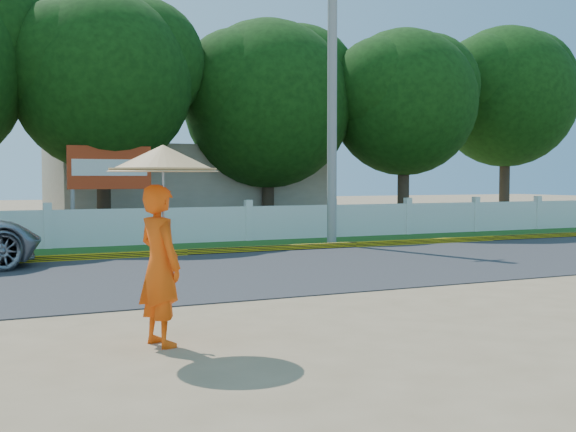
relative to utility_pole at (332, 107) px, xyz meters
name	(u,v)px	position (x,y,z in m)	size (l,w,h in m)	color
ground	(343,306)	(-4.75, -8.98, -4.06)	(120.00, 120.00, 0.00)	#9E8460
road	(237,271)	(-4.75, -4.48, -4.05)	(60.00, 7.00, 0.02)	#38383A
grass_verge	(168,249)	(-4.75, 0.77, -4.04)	(60.00, 3.50, 0.03)	#2D601E
curb	(187,252)	(-4.75, -0.93, -3.98)	(40.00, 0.18, 0.16)	yellow
fence	(154,227)	(-4.75, 2.22, -3.51)	(40.00, 0.10, 1.10)	silver
building_near	(183,188)	(-1.75, 9.02, -2.46)	(10.00, 6.00, 3.20)	#B7AD99
utility_pole	(332,107)	(0.00, 0.00, 0.00)	(0.28, 0.28, 8.11)	gray
monk_with_parasol	(161,215)	(-8.01, -10.36, -2.51)	(1.30, 1.30, 2.37)	#ED4D0C
billboard	(110,173)	(-5.81, 3.31, -1.91)	(2.50, 0.13, 2.95)	gray
tree_row	(221,88)	(-1.53, 5.25, 1.08)	(29.33, 7.65, 9.00)	#473828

